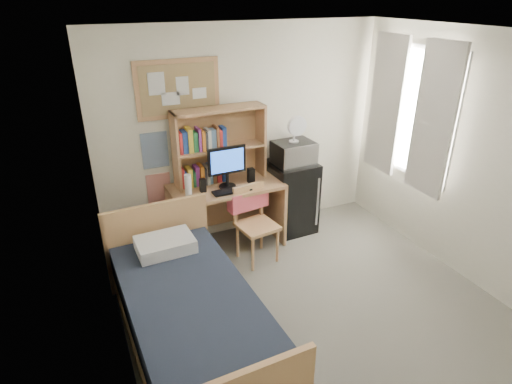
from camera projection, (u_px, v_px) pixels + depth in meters
name	position (u px, v px, depth m)	size (l,w,h in m)	color
floor	(330.00, 327.00, 4.08)	(3.60, 4.20, 0.02)	slate
ceiling	(357.00, 37.00, 2.96)	(3.60, 4.20, 0.02)	white
wall_back	(244.00, 134.00, 5.25)	(3.60, 0.04, 2.60)	white
wall_left	(116.00, 254.00, 2.85)	(0.04, 4.20, 2.60)	white
wall_right	(496.00, 171.00, 4.18)	(0.04, 4.20, 2.60)	white
window_unit	(410.00, 112.00, 5.03)	(0.10, 1.40, 1.70)	white
curtain_left	(434.00, 121.00, 4.68)	(0.04, 0.55, 1.70)	beige
curtain_right	(386.00, 105.00, 5.35)	(0.04, 0.55, 1.70)	beige
bulletin_board	(178.00, 89.00, 4.69)	(0.94, 0.03, 0.64)	#A08454
poster_wave	(155.00, 150.00, 4.86)	(0.30, 0.01, 0.42)	#234F8E
poster_japan	(159.00, 188.00, 5.06)	(0.28, 0.01, 0.36)	red
desk	(227.00, 216.00, 5.20)	(1.32, 0.66, 0.82)	tan
desk_chair	(257.00, 225.00, 4.90)	(0.46, 0.46, 0.91)	tan
mini_fridge	(291.00, 196.00, 5.56)	(0.55, 0.55, 0.94)	black
bed	(192.00, 320.00, 3.73)	(1.05, 2.10, 0.58)	black
hutch	(220.00, 146.00, 4.96)	(1.08, 0.28, 0.89)	tan
monitor	(227.00, 168.00, 4.87)	(0.45, 0.04, 0.48)	black
keyboard	(232.00, 191.00, 4.86)	(0.45, 0.14, 0.02)	black
speaker_left	(203.00, 185.00, 4.83)	(0.06, 0.06, 0.16)	black
speaker_right	(251.00, 176.00, 5.05)	(0.07, 0.07, 0.18)	black
water_bottle	(188.00, 185.00, 4.71)	(0.07, 0.07, 0.26)	white
hoodie	(248.00, 199.00, 4.95)	(0.48, 0.15, 0.23)	#E85868
microwave	(293.00, 153.00, 5.28)	(0.48, 0.36, 0.28)	silver
desk_fan	(294.00, 130.00, 5.16)	(0.24, 0.24, 0.30)	white
pillow	(165.00, 244.00, 4.19)	(0.55, 0.38, 0.13)	white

